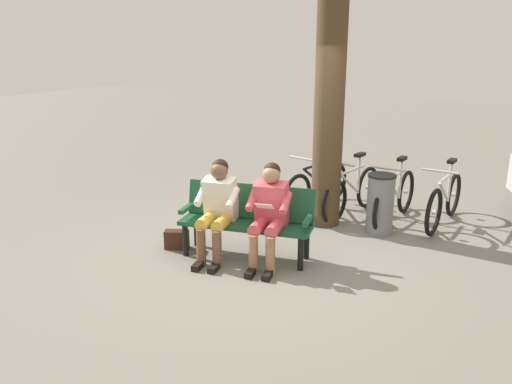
{
  "coord_description": "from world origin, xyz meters",
  "views": [
    {
      "loc": [
        -2.3,
        5.24,
        2.5
      ],
      "look_at": [
        0.24,
        -0.2,
        0.75
      ],
      "focal_mm": 35.53,
      "sensor_mm": 36.0,
      "label": 1
    }
  ],
  "objects_px": {
    "bicycle_silver": "(395,198)",
    "bench": "(247,216)",
    "person_companion": "(217,205)",
    "litter_bin": "(380,204)",
    "bicycle_purple": "(317,187)",
    "bicycle_red": "(444,201)",
    "person_reading": "(269,210)",
    "handbag": "(177,240)",
    "bicycle_black": "(352,192)",
    "tree_trunk": "(330,89)"
  },
  "relations": [
    {
      "from": "litter_bin",
      "to": "bicycle_silver",
      "type": "xyz_separation_m",
      "value": [
        -0.1,
        -0.56,
        -0.06
      ]
    },
    {
      "from": "bicycle_red",
      "to": "bicycle_black",
      "type": "distance_m",
      "value": 1.31
    },
    {
      "from": "litter_bin",
      "to": "handbag",
      "type": "bearing_deg",
      "value": 36.89
    },
    {
      "from": "bicycle_red",
      "to": "person_companion",
      "type": "bearing_deg",
      "value": -35.42
    },
    {
      "from": "litter_bin",
      "to": "bench",
      "type": "bearing_deg",
      "value": 47.95
    },
    {
      "from": "tree_trunk",
      "to": "bicycle_silver",
      "type": "bearing_deg",
      "value": -150.17
    },
    {
      "from": "bench",
      "to": "bicycle_purple",
      "type": "xyz_separation_m",
      "value": [
        -0.19,
        -2.11,
        -0.15
      ]
    },
    {
      "from": "person_companion",
      "to": "bicycle_purple",
      "type": "xyz_separation_m",
      "value": [
        -0.48,
        -2.31,
        -0.3
      ]
    },
    {
      "from": "tree_trunk",
      "to": "handbag",
      "type": "bearing_deg",
      "value": 50.3
    },
    {
      "from": "person_reading",
      "to": "litter_bin",
      "type": "distance_m",
      "value": 1.86
    },
    {
      "from": "person_reading",
      "to": "tree_trunk",
      "type": "distance_m",
      "value": 2.06
    },
    {
      "from": "handbag",
      "to": "bicycle_black",
      "type": "distance_m",
      "value": 2.79
    },
    {
      "from": "person_companion",
      "to": "litter_bin",
      "type": "relative_size",
      "value": 1.45
    },
    {
      "from": "bicycle_silver",
      "to": "bench",
      "type": "bearing_deg",
      "value": -26.39
    },
    {
      "from": "person_reading",
      "to": "tree_trunk",
      "type": "height_order",
      "value": "tree_trunk"
    },
    {
      "from": "bench",
      "to": "person_companion",
      "type": "distance_m",
      "value": 0.39
    },
    {
      "from": "bicycle_black",
      "to": "bicycle_purple",
      "type": "height_order",
      "value": "same"
    },
    {
      "from": "person_companion",
      "to": "litter_bin",
      "type": "bearing_deg",
      "value": -142.09
    },
    {
      "from": "bench",
      "to": "bicycle_black",
      "type": "bearing_deg",
      "value": -118.8
    },
    {
      "from": "bench",
      "to": "person_reading",
      "type": "relative_size",
      "value": 1.37
    },
    {
      "from": "bicycle_purple",
      "to": "tree_trunk",
      "type": "bearing_deg",
      "value": 44.78
    },
    {
      "from": "person_companion",
      "to": "tree_trunk",
      "type": "bearing_deg",
      "value": -123.49
    },
    {
      "from": "person_reading",
      "to": "litter_bin",
      "type": "relative_size",
      "value": 1.45
    },
    {
      "from": "bench",
      "to": "handbag",
      "type": "height_order",
      "value": "bench"
    },
    {
      "from": "person_companion",
      "to": "handbag",
      "type": "xyz_separation_m",
      "value": [
        0.6,
        0.0,
        -0.54
      ]
    },
    {
      "from": "bench",
      "to": "bicycle_purple",
      "type": "distance_m",
      "value": 2.12
    },
    {
      "from": "bench",
      "to": "person_companion",
      "type": "height_order",
      "value": "person_companion"
    },
    {
      "from": "bicycle_silver",
      "to": "bicycle_purple",
      "type": "xyz_separation_m",
      "value": [
        1.22,
        -0.1,
        0.0
      ]
    },
    {
      "from": "bench",
      "to": "bicycle_black",
      "type": "distance_m",
      "value": 2.17
    },
    {
      "from": "tree_trunk",
      "to": "bicycle_purple",
      "type": "relative_size",
      "value": 2.37
    },
    {
      "from": "handbag",
      "to": "bicycle_red",
      "type": "distance_m",
      "value": 3.81
    },
    {
      "from": "person_companion",
      "to": "bicycle_silver",
      "type": "xyz_separation_m",
      "value": [
        -1.7,
        -2.22,
        -0.3
      ]
    },
    {
      "from": "bicycle_silver",
      "to": "bicycle_purple",
      "type": "relative_size",
      "value": 1.03
    },
    {
      "from": "bicycle_red",
      "to": "bicycle_purple",
      "type": "height_order",
      "value": "same"
    },
    {
      "from": "tree_trunk",
      "to": "bicycle_black",
      "type": "relative_size",
      "value": 2.35
    },
    {
      "from": "person_companion",
      "to": "bicycle_purple",
      "type": "distance_m",
      "value": 2.38
    },
    {
      "from": "bench",
      "to": "bicycle_red",
      "type": "xyz_separation_m",
      "value": [
        -2.07,
        -2.16,
        -0.15
      ]
    },
    {
      "from": "bicycle_silver",
      "to": "bicycle_purple",
      "type": "bearing_deg",
      "value": -86.02
    },
    {
      "from": "bench",
      "to": "handbag",
      "type": "distance_m",
      "value": 1.0
    },
    {
      "from": "tree_trunk",
      "to": "bicycle_silver",
      "type": "xyz_separation_m",
      "value": [
        -0.89,
        -0.51,
        -1.57
      ]
    },
    {
      "from": "tree_trunk",
      "to": "bicycle_black",
      "type": "distance_m",
      "value": 1.67
    },
    {
      "from": "person_companion",
      "to": "bicycle_silver",
      "type": "bearing_deg",
      "value": -135.55
    },
    {
      "from": "bench",
      "to": "bicycle_red",
      "type": "relative_size",
      "value": 0.99
    },
    {
      "from": "person_reading",
      "to": "bicycle_black",
      "type": "relative_size",
      "value": 0.73
    },
    {
      "from": "bench",
      "to": "tree_trunk",
      "type": "relative_size",
      "value": 0.43
    },
    {
      "from": "handbag",
      "to": "tree_trunk",
      "type": "relative_size",
      "value": 0.08
    },
    {
      "from": "handbag",
      "to": "bicycle_purple",
      "type": "xyz_separation_m",
      "value": [
        -1.09,
        -2.32,
        0.24
      ]
    },
    {
      "from": "bench",
      "to": "bicycle_silver",
      "type": "xyz_separation_m",
      "value": [
        -1.41,
        -2.01,
        -0.15
      ]
    },
    {
      "from": "person_companion",
      "to": "litter_bin",
      "type": "height_order",
      "value": "person_companion"
    },
    {
      "from": "person_companion",
      "to": "bicycle_silver",
      "type": "distance_m",
      "value": 2.81
    }
  ]
}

